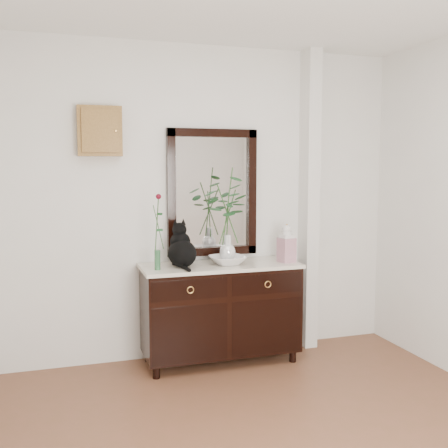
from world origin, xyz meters
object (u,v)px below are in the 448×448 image
object	(u,v)px
sideboard	(220,308)
cat	(182,245)
lotus_bowl	(228,260)
ginger_jar	(287,243)

from	to	relation	value
sideboard	cat	distance (m)	0.65
sideboard	lotus_bowl	bearing A→B (deg)	-33.59
lotus_bowl	ginger_jar	distance (m)	0.54
sideboard	ginger_jar	xyz separation A→B (m)	(0.57, -0.08, 0.54)
sideboard	lotus_bowl	world-z (taller)	lotus_bowl
cat	lotus_bowl	bearing A→B (deg)	-7.75
cat	ginger_jar	distance (m)	0.90
cat	ginger_jar	xyz separation A→B (m)	(0.90, -0.06, -0.02)
sideboard	cat	bearing A→B (deg)	-177.16
ginger_jar	sideboard	bearing A→B (deg)	172.28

